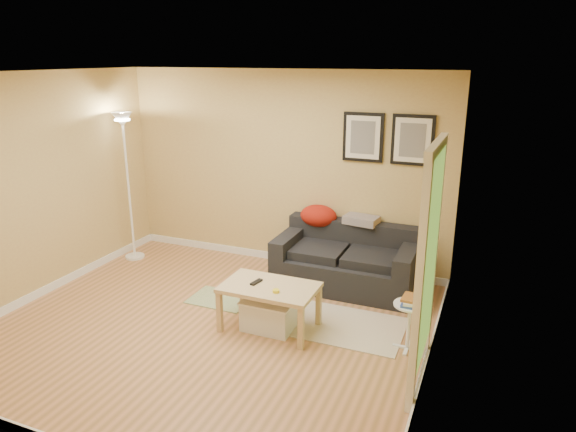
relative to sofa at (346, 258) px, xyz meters
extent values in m
plane|color=tan|center=(-1.04, -1.53, -0.38)|extent=(4.50, 4.50, 0.00)
plane|color=white|center=(-1.04, -1.53, 2.23)|extent=(4.50, 4.50, 0.00)
plane|color=tan|center=(-1.04, 0.47, 0.92)|extent=(4.50, 0.00, 4.50)
plane|color=tan|center=(-1.04, -3.53, 0.92)|extent=(4.50, 0.00, 4.50)
plane|color=tan|center=(-3.29, -1.53, 0.92)|extent=(0.00, 4.00, 4.00)
plane|color=tan|center=(1.21, -1.53, 0.92)|extent=(0.00, 4.00, 4.00)
cube|color=white|center=(-1.04, 0.46, -0.33)|extent=(4.50, 0.02, 0.10)
cube|color=white|center=(-3.28, -1.53, -0.33)|extent=(0.02, 4.00, 0.10)
cube|color=white|center=(1.20, -1.53, -0.33)|extent=(0.02, 4.00, 0.10)
cube|color=beige|center=(0.28, -0.99, -0.37)|extent=(1.25, 0.85, 0.01)
cube|color=#668C4C|center=(-1.25, -0.93, -0.37)|extent=(0.70, 0.50, 0.01)
cube|color=black|center=(-0.59, -1.31, 0.12)|extent=(0.08, 0.17, 0.02)
cylinder|color=yellow|center=(-0.31, -1.44, 0.13)|extent=(0.07, 0.07, 0.03)
camera|label=1|loc=(1.61, -5.77, 2.38)|focal=32.40mm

